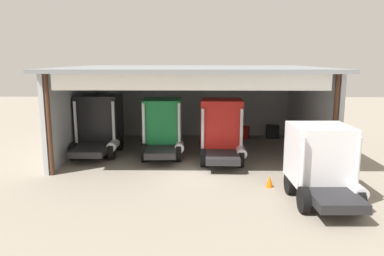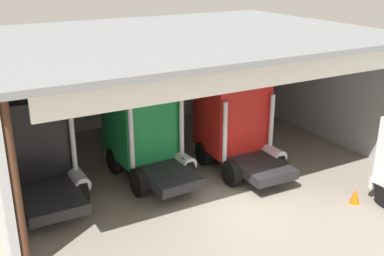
{
  "view_description": "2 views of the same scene",
  "coord_description": "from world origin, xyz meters",
  "px_view_note": "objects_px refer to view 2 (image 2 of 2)",
  "views": [
    {
      "loc": [
        0.3,
        -18.05,
        5.9
      ],
      "look_at": [
        0.0,
        3.65,
        1.83
      ],
      "focal_mm": 34.51,
      "sensor_mm": 36.0,
      "label": 1
    },
    {
      "loc": [
        -8.41,
        -11.43,
        8.16
      ],
      "look_at": [
        0.0,
        3.65,
        1.83
      ],
      "focal_mm": 43.35,
      "sensor_mm": 36.0,
      "label": 2
    }
  ],
  "objects_px": {
    "truck_red_left_bay": "(235,124)",
    "oil_drum": "(207,109)",
    "truck_green_yard_outside": "(144,131)",
    "tool_cart": "(235,102)",
    "traffic_cone": "(355,196)",
    "truck_black_center_bay": "(34,144)"
  },
  "relations": [
    {
      "from": "truck_black_center_bay",
      "to": "traffic_cone",
      "type": "distance_m",
      "value": 11.55
    },
    {
      "from": "truck_green_yard_outside",
      "to": "tool_cart",
      "type": "relative_size",
      "value": 4.82
    },
    {
      "from": "truck_black_center_bay",
      "to": "truck_red_left_bay",
      "type": "height_order",
      "value": "truck_black_center_bay"
    },
    {
      "from": "oil_drum",
      "to": "truck_red_left_bay",
      "type": "bearing_deg",
      "value": -110.37
    },
    {
      "from": "truck_red_left_bay",
      "to": "traffic_cone",
      "type": "height_order",
      "value": "truck_red_left_bay"
    },
    {
      "from": "truck_red_left_bay",
      "to": "tool_cart",
      "type": "xyz_separation_m",
      "value": [
        4.27,
        6.19,
        -1.36
      ]
    },
    {
      "from": "truck_red_left_bay",
      "to": "traffic_cone",
      "type": "relative_size",
      "value": 8.19
    },
    {
      "from": "truck_black_center_bay",
      "to": "truck_green_yard_outside",
      "type": "relative_size",
      "value": 1.01
    },
    {
      "from": "truck_black_center_bay",
      "to": "oil_drum",
      "type": "relative_size",
      "value": 5.19
    },
    {
      "from": "truck_black_center_bay",
      "to": "tool_cart",
      "type": "relative_size",
      "value": 4.87
    },
    {
      "from": "truck_red_left_bay",
      "to": "traffic_cone",
      "type": "distance_m",
      "value": 5.36
    },
    {
      "from": "oil_drum",
      "to": "tool_cart",
      "type": "relative_size",
      "value": 0.94
    },
    {
      "from": "traffic_cone",
      "to": "truck_red_left_bay",
      "type": "bearing_deg",
      "value": 112.31
    },
    {
      "from": "oil_drum",
      "to": "truck_green_yard_outside",
      "type": "bearing_deg",
      "value": -139.94
    },
    {
      "from": "truck_green_yard_outside",
      "to": "truck_black_center_bay",
      "type": "bearing_deg",
      "value": 170.86
    },
    {
      "from": "truck_black_center_bay",
      "to": "truck_red_left_bay",
      "type": "distance_m",
      "value": 7.77
    },
    {
      "from": "truck_red_left_bay",
      "to": "traffic_cone",
      "type": "xyz_separation_m",
      "value": [
        1.94,
        -4.74,
        -1.58
      ]
    },
    {
      "from": "truck_red_left_bay",
      "to": "oil_drum",
      "type": "xyz_separation_m",
      "value": [
        2.18,
        5.88,
        -1.39
      ]
    },
    {
      "from": "tool_cart",
      "to": "oil_drum",
      "type": "bearing_deg",
      "value": -171.53
    },
    {
      "from": "truck_black_center_bay",
      "to": "oil_drum",
      "type": "height_order",
      "value": "truck_black_center_bay"
    },
    {
      "from": "truck_black_center_bay",
      "to": "traffic_cone",
      "type": "relative_size",
      "value": 8.69
    },
    {
      "from": "truck_green_yard_outside",
      "to": "traffic_cone",
      "type": "height_order",
      "value": "truck_green_yard_outside"
    }
  ]
}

